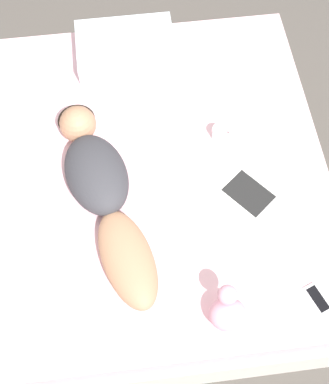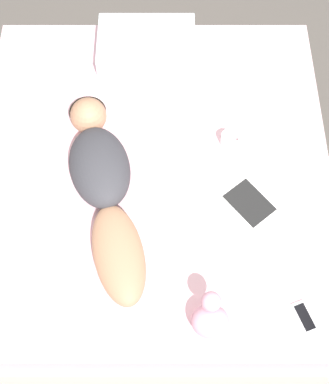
# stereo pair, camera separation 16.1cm
# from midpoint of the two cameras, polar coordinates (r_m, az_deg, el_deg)

# --- Properties ---
(ground_plane) EXTENTS (12.00, 12.00, 0.00)m
(ground_plane) POSITION_cam_midpoint_polar(r_m,az_deg,el_deg) (3.36, 0.28, -1.92)
(ground_plane) COLOR #4C4742
(bed) EXTENTS (1.98, 2.13, 0.53)m
(bed) POSITION_cam_midpoint_polar(r_m,az_deg,el_deg) (3.12, 0.30, 0.20)
(bed) COLOR beige
(bed) RESTS_ON ground_plane
(person) EXTENTS (0.51, 1.23, 0.20)m
(person) POSITION_cam_midpoint_polar(r_m,az_deg,el_deg) (2.75, -5.00, 1.14)
(person) COLOR #A37556
(person) RESTS_ON bed
(open_magazine) EXTENTS (0.62, 0.59, 0.01)m
(open_magazine) POSITION_cam_midpoint_polar(r_m,az_deg,el_deg) (2.77, 8.79, -2.71)
(open_magazine) COLOR white
(open_magazine) RESTS_ON bed
(coffee_mug) EXTENTS (0.11, 0.08, 0.08)m
(coffee_mug) POSITION_cam_midpoint_polar(r_m,az_deg,el_deg) (2.96, 8.36, 5.53)
(coffee_mug) COLOR white
(coffee_mug) RESTS_ON bed
(cell_phone) EXTENTS (0.11, 0.17, 0.01)m
(cell_phone) POSITION_cam_midpoint_polar(r_m,az_deg,el_deg) (2.67, 16.42, -12.79)
(cell_phone) COLOR silver
(cell_phone) RESTS_ON bed
(plush_toy) EXTENTS (0.17, 0.18, 0.22)m
(plush_toy) POSITION_cam_midpoint_polar(r_m,az_deg,el_deg) (2.49, 6.78, -13.29)
(plush_toy) COLOR #DB9EB2
(plush_toy) RESTS_ON bed
(pillow) EXTENTS (0.58, 0.39, 0.14)m
(pillow) POSITION_cam_midpoint_polar(r_m,az_deg,el_deg) (3.32, -0.54, 15.32)
(pillow) COLOR silver
(pillow) RESTS_ON bed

